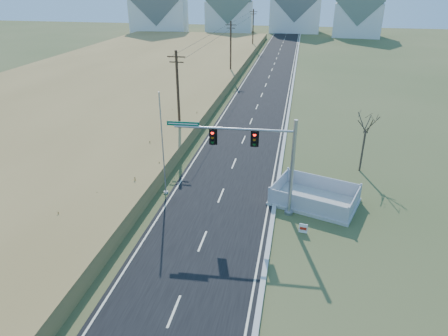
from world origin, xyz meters
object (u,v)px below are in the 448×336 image
Objects in this scene: traffic_signal_mast at (265,157)px; bare_tree at (367,122)px; fence_enclosure at (314,200)px; open_sign at (303,228)px; flagpole at (163,155)px.

bare_tree is (7.59, 8.39, 0.13)m from traffic_signal_mast.
fence_enclosure is 10.32× the size of open_sign.
bare_tree is at bearing 44.69° from traffic_signal_mast.
open_sign is at bearing -82.41° from fence_enclosure.
bare_tree is at bearing 76.50° from fence_enclosure.
flagpole reaches higher than fence_enclosure.
traffic_signal_mast reaches higher than fence_enclosure.
bare_tree is (15.25, 7.04, 1.24)m from flagpole.
traffic_signal_mast is 5.33m from open_sign.
open_sign is (-0.77, -4.12, 0.08)m from fence_enclosure.
fence_enclosure is 8.59m from bare_tree.
fence_enclosure is at bearing 87.18° from open_sign.
fence_enclosure is at bearing 25.43° from traffic_signal_mast.
fence_enclosure reaches higher than open_sign.
fence_enclosure is 4.19m from open_sign.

